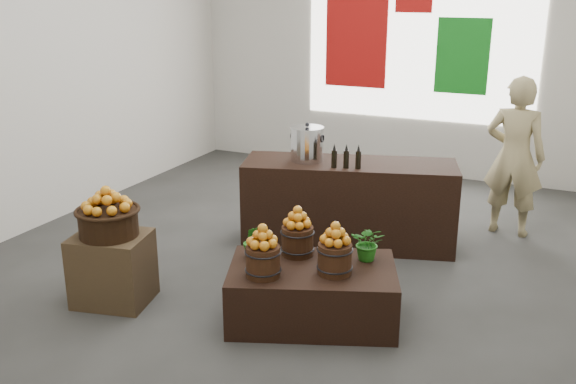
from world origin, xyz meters
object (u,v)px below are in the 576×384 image
at_px(wicker_basket, 109,223).
at_px(stock_pot_left, 307,145).
at_px(counter, 349,203).
at_px(crate, 113,269).
at_px(shopper, 515,157).
at_px(display_table, 312,293).

distance_m(wicker_basket, stock_pot_left, 2.20).
xyz_separation_m(wicker_basket, counter, (1.39, 2.08, -0.28)).
bearing_deg(crate, shopper, 47.13).
height_order(stock_pot_left, shopper, shopper).
distance_m(crate, counter, 2.50).
xyz_separation_m(wicker_basket, shopper, (2.88, 3.10, 0.14)).
bearing_deg(shopper, stock_pot_left, 35.51).
distance_m(wicker_basket, counter, 2.51).
bearing_deg(counter, wicker_basket, -140.15).
bearing_deg(shopper, display_table, 70.10).
bearing_deg(display_table, crate, 173.26).
relative_size(wicker_basket, display_table, 0.37).
bearing_deg(stock_pot_left, display_table, -65.36).
bearing_deg(stock_pot_left, shopper, 30.98).
height_order(wicker_basket, counter, counter).
bearing_deg(display_table, wicker_basket, 173.26).
xyz_separation_m(stock_pot_left, shopper, (1.92, 1.15, -0.19)).
bearing_deg(wicker_basket, stock_pot_left, 63.73).
height_order(counter, stock_pot_left, stock_pot_left).
distance_m(counter, stock_pot_left, 0.75).
bearing_deg(crate, stock_pot_left, 63.73).
xyz_separation_m(wicker_basket, display_table, (1.66, 0.42, -0.49)).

